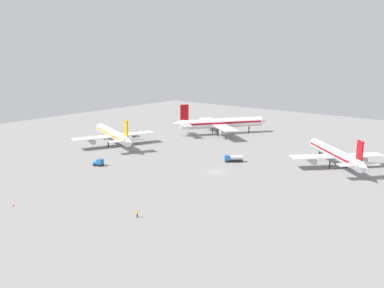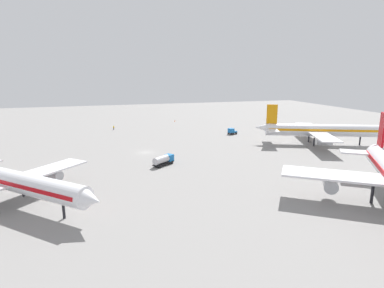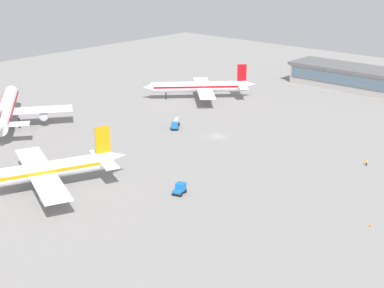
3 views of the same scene
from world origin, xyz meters
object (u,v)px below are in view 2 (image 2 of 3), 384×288
Objects in this scene: safety_cone_near_gate at (175,121)px; airplane_taxiing at (14,181)px; airplane_at_gate at (320,130)px; ground_crew_worker at (114,128)px; baggage_tug at (232,131)px; fuel_truck at (163,160)px.

airplane_taxiing is at bearing -30.00° from safety_cone_near_gate.
airplane_at_gate reaches higher than safety_cone_near_gate.
baggage_tug is at bearing 42.20° from ground_crew_worker.
airplane_taxiing reaches higher than safety_cone_near_gate.
fuel_truck reaches higher than ground_crew_worker.
airplane_at_gate is 1.28× the size of airplane_taxiing.
ground_crew_worker is at bearing -63.41° from safety_cone_near_gate.
airplane_taxiing is at bearing -140.94° from airplane_at_gate.
fuel_truck is (-16.37, 29.96, -2.99)m from airplane_taxiing.
airplane_taxiing is 80.00m from baggage_tug.
fuel_truck is at bearing 27.11° from baggage_tug.
airplane_taxiing reaches higher than ground_crew_worker.
safety_cone_near_gate is at bearing 97.09° from ground_crew_worker.
airplane_at_gate is at bearing 33.79° from ground_crew_worker.
safety_cone_near_gate is at bearing -88.21° from baggage_tug.
airplane_at_gate is at bearing -28.48° from fuel_truck.
ground_crew_worker is at bearing -45.85° from baggage_tug.
baggage_tug is at bearing 6.73° from fuel_truck.
ground_crew_worker is 32.65m from safety_cone_near_gate.
ground_crew_worker is (-55.52, -9.20, -0.54)m from fuel_truck.
airplane_taxiing is at bearing 170.71° from fuel_truck.
airplane_taxiing is 8.66× the size of baggage_tug.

